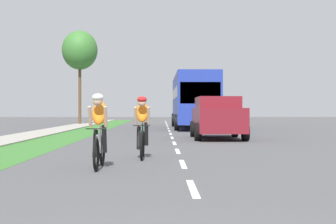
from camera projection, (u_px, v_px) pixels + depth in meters
name	position (u px, v px, depth m)	size (l,w,h in m)	color
ground_plane	(172.00, 136.00, 23.05)	(120.00, 120.00, 0.00)	#4C4C4F
grass_verge	(69.00, 136.00, 22.98)	(2.04, 70.00, 0.01)	#38722D
sidewalk_concrete	(26.00, 136.00, 22.95)	(1.91, 70.00, 0.10)	#9E998E
lane_markings_center	(170.00, 132.00, 27.05)	(0.12, 54.30, 0.01)	white
cyclist_lead	(99.00, 130.00, 10.45)	(0.42, 1.72, 1.58)	black
cyclist_trailing	(142.00, 127.00, 12.59)	(0.42, 1.72, 1.58)	black
suv_maroon	(217.00, 117.00, 21.14)	(2.15, 4.70, 1.79)	maroon
bus_blue	(193.00, 99.00, 33.12)	(2.78, 11.60, 3.48)	#23389E
street_tree_far	(80.00, 51.00, 41.46)	(2.97, 2.97, 7.87)	brown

